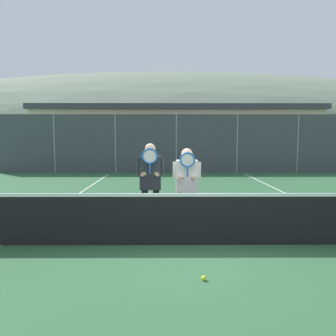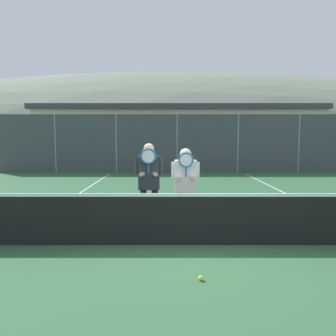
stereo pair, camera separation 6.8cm
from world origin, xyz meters
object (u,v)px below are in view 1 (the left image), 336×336
object	(u,v)px
car_right_of_center	(319,154)
tennis_ball_on_court	(204,278)
car_far_left	(95,152)
player_leftmost	(150,180)
car_left_of_center	(168,153)
car_center	(240,153)
player_center_left	(187,182)

from	to	relation	value
car_right_of_center	tennis_ball_on_court	bearing A→B (deg)	-119.41
car_far_left	tennis_ball_on_court	bearing A→B (deg)	-72.95
player_leftmost	car_left_of_center	xyz separation A→B (m)	(0.46, 14.07, -0.15)
car_left_of_center	car_far_left	bearing A→B (deg)	-177.21
player_leftmost	car_far_left	xyz separation A→B (m)	(-4.14, 13.85, -0.11)
car_far_left	car_center	distance (m)	9.12
player_leftmost	player_center_left	xyz separation A→B (m)	(0.73, -0.02, -0.04)
player_leftmost	tennis_ball_on_court	bearing A→B (deg)	-70.48
player_leftmost	player_center_left	distance (m)	0.74
car_left_of_center	car_center	world-z (taller)	car_left_of_center
car_far_left	car_center	bearing A→B (deg)	0.87
tennis_ball_on_court	car_far_left	bearing A→B (deg)	107.05
player_center_left	car_left_of_center	distance (m)	14.09
player_leftmost	car_left_of_center	world-z (taller)	player_leftmost
player_leftmost	tennis_ball_on_court	distance (m)	2.67
player_center_left	car_right_of_center	world-z (taller)	player_center_left
car_left_of_center	car_center	size ratio (longest dim) A/B	1.00
player_leftmost	car_center	bearing A→B (deg)	70.38
player_leftmost	car_far_left	size ratio (longest dim) A/B	0.42
player_leftmost	car_right_of_center	size ratio (longest dim) A/B	0.37
car_left_of_center	car_center	distance (m)	4.53
car_center	car_right_of_center	world-z (taller)	car_center
tennis_ball_on_court	car_right_of_center	bearing A→B (deg)	60.59
car_left_of_center	car_right_of_center	size ratio (longest dim) A/B	0.86
player_leftmost	tennis_ball_on_court	size ratio (longest dim) A/B	26.34
player_center_left	car_left_of_center	size ratio (longest dim) A/B	0.41
car_center	car_far_left	bearing A→B (deg)	-179.13
player_center_left	car_center	distance (m)	14.64
player_leftmost	car_center	distance (m)	14.85
car_left_of_center	tennis_ball_on_court	size ratio (longest dim) A/B	60.47
car_center	car_right_of_center	bearing A→B (deg)	-3.46
player_leftmost	car_center	xyz separation A→B (m)	(4.99, 13.98, -0.18)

